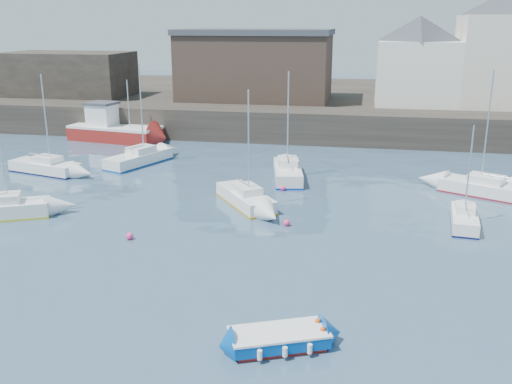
% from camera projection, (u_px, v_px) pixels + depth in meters
% --- Properties ---
extents(water, '(220.00, 220.00, 0.00)m').
position_uv_depth(water, '(199.00, 312.00, 23.00)').
color(water, '#2D4760').
rests_on(water, ground).
extents(quay_wall, '(90.00, 5.00, 3.00)m').
position_uv_depth(quay_wall, '(301.00, 125.00, 55.46)').
color(quay_wall, '#28231E').
rests_on(quay_wall, ground).
extents(land_strip, '(90.00, 32.00, 2.80)m').
position_uv_depth(land_strip, '(317.00, 102.00, 72.41)').
color(land_strip, '#28231E').
rests_on(land_strip, ground).
extents(bldg_east_a, '(13.36, 13.36, 11.80)m').
position_uv_depth(bldg_east_a, '(512.00, 47.00, 56.29)').
color(bldg_east_a, beige).
rests_on(bldg_east_a, land_strip).
extents(bldg_east_d, '(11.14, 11.14, 8.95)m').
position_uv_depth(bldg_east_d, '(417.00, 61.00, 57.88)').
color(bldg_east_d, white).
rests_on(bldg_east_d, land_strip).
extents(warehouse, '(16.40, 10.40, 7.60)m').
position_uv_depth(warehouse, '(256.00, 65.00, 62.60)').
color(warehouse, '#3D2D26').
rests_on(warehouse, land_strip).
extents(bldg_west, '(14.00, 8.00, 5.00)m').
position_uv_depth(bldg_west, '(68.00, 74.00, 66.05)').
color(bldg_west, '#353028').
rests_on(bldg_west, land_strip).
extents(blue_dinghy, '(3.85, 2.79, 0.67)m').
position_uv_depth(blue_dinghy, '(279.00, 338.00, 20.36)').
color(blue_dinghy, maroon).
rests_on(blue_dinghy, ground).
extents(fishing_boat, '(9.38, 4.78, 5.93)m').
position_uv_depth(fishing_boat, '(113.00, 129.00, 55.62)').
color(fishing_boat, maroon).
rests_on(fishing_boat, ground).
extents(sailboat_b, '(4.81, 5.71, 7.36)m').
position_uv_depth(sailboat_b, '(245.00, 197.00, 36.26)').
color(sailboat_b, white).
rests_on(sailboat_b, ground).
extents(sailboat_c, '(1.84, 4.48, 5.74)m').
position_uv_depth(sailboat_c, '(464.00, 218.00, 32.55)').
color(sailboat_c, white).
rests_on(sailboat_c, ground).
extents(sailboat_d, '(6.70, 4.76, 8.24)m').
position_uv_depth(sailboat_d, '(489.00, 189.00, 38.03)').
color(sailboat_d, white).
rests_on(sailboat_d, ground).
extents(sailboat_e, '(6.14, 3.28, 7.54)m').
position_uv_depth(sailboat_e, '(45.00, 167.00, 43.82)').
color(sailboat_e, white).
rests_on(sailboat_e, ground).
extents(sailboat_f, '(3.02, 6.26, 7.81)m').
position_uv_depth(sailboat_f, '(287.00, 172.00, 42.16)').
color(sailboat_f, white).
rests_on(sailboat_f, ground).
extents(sailboat_h, '(4.13, 6.53, 8.02)m').
position_uv_depth(sailboat_h, '(139.00, 158.00, 46.47)').
color(sailboat_h, white).
rests_on(sailboat_h, ground).
extents(buoy_near, '(0.40, 0.40, 0.40)m').
position_uv_depth(buoy_near, '(130.00, 239.00, 30.60)').
color(buoy_near, '#FF347C').
rests_on(buoy_near, ground).
extents(buoy_mid, '(0.38, 0.38, 0.38)m').
position_uv_depth(buoy_mid, '(287.00, 226.00, 32.64)').
color(buoy_mid, '#FF347C').
rests_on(buoy_mid, ground).
extents(buoy_far, '(0.35, 0.35, 0.35)m').
position_uv_depth(buoy_far, '(283.00, 191.00, 39.39)').
color(buoy_far, '#FF347C').
rests_on(buoy_far, ground).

